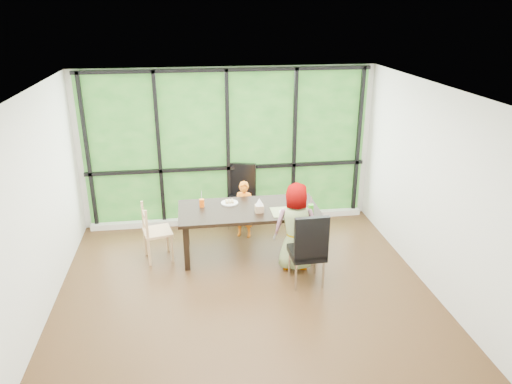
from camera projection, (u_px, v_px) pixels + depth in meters
The scene contains 22 objects.
ground at pixel (244, 287), 6.57m from camera, with size 5.00×5.00×0.00m, color black.
back_wall at pixel (228, 147), 8.15m from camera, with size 5.00×5.00×0.00m, color silver.
foliage_backdrop at pixel (228, 148), 8.13m from camera, with size 4.80×0.02×2.65m, color #21531E.
window_mullions at pixel (228, 148), 8.09m from camera, with size 4.80×0.06×2.65m, color black, non-canonical shape.
window_sill at pixel (230, 219), 8.53m from camera, with size 4.80×0.12×0.10m, color silver.
dining_table at pixel (249, 231), 7.35m from camera, with size 2.11×0.98×0.75m, color black.
chair_window_leather at pixel (241, 197), 8.21m from camera, with size 0.46×0.46×1.08m, color black.
chair_interior_leather at pixel (307, 248), 6.50m from camera, with size 0.46×0.46×1.08m, color black.
chair_end_beech at pixel (158, 232), 7.15m from camera, with size 0.42×0.40×0.90m, color tan.
child_toddler at pixel (244, 209), 7.86m from camera, with size 0.35×0.23×0.96m, color orange.
child_older at pixel (297, 227), 6.83m from camera, with size 0.64×0.42×1.31m, color gray.
placemat at pixel (288, 212), 7.10m from camera, with size 0.51×0.37×0.01m, color tan.
plate_far at pixel (230, 203), 7.40m from camera, with size 0.26×0.26×0.02m, color white.
plate_near at pixel (288, 212), 7.07m from camera, with size 0.26×0.26×0.02m, color white.
orange_cup at pixel (202, 203), 7.26m from camera, with size 0.08×0.08×0.12m, color #FD5F0D.
green_cup at pixel (311, 209), 7.04m from camera, with size 0.09×0.09×0.13m, color green.
tissue_box at pixel (259, 209), 7.07m from camera, with size 0.13×0.13×0.11m, color tan.
crepe_rolls_far at pixel (229, 201), 7.39m from camera, with size 0.15×0.12×0.04m, color tan, non-canonical shape.
crepe_rolls_near at pixel (288, 210), 7.06m from camera, with size 0.10×0.12×0.04m, color tan, non-canonical shape.
straw_white at pixel (202, 197), 7.22m from camera, with size 0.01×0.01×0.20m, color white.
straw_pink at pixel (311, 202), 7.00m from camera, with size 0.01×0.01×0.20m, color pink.
tissue at pixel (259, 202), 7.03m from camera, with size 0.12×0.12×0.11m, color white.
Camera 1 is at (-0.65, -5.60, 3.63)m, focal length 33.50 mm.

